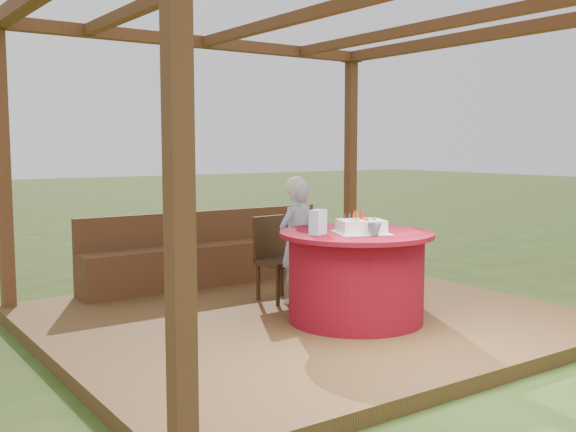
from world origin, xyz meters
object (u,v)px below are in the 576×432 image
object	(u,v)px
elderly_woman	(296,239)
gift_bag	(318,222)
chair	(275,255)
birthday_cake	(361,226)
drinking_glass	(374,230)
bench	(213,260)
table	(356,276)

from	to	relation	value
elderly_woman	gift_bag	size ratio (longest dim) A/B	5.94
chair	birthday_cake	world-z (taller)	birthday_cake
gift_bag	drinking_glass	world-z (taller)	gift_bag
bench	birthday_cake	size ratio (longest dim) A/B	5.32
drinking_glass	birthday_cake	bearing A→B (deg)	79.54
drinking_glass	chair	bearing A→B (deg)	92.81
drinking_glass	gift_bag	bearing A→B (deg)	133.17
chair	elderly_woman	xyz separation A→B (m)	(0.09, -0.23, 0.18)
table	birthday_cake	xyz separation A→B (m)	(-0.02, -0.08, 0.45)
bench	elderly_woman	xyz separation A→B (m)	(0.22, -1.30, 0.36)
bench	table	size ratio (longest dim) A/B	2.24
birthday_cake	chair	bearing A→B (deg)	95.18
table	gift_bag	world-z (taller)	gift_bag
chair	gift_bag	distance (m)	1.15
bench	table	bearing A→B (deg)	-83.57
elderly_woman	birthday_cake	xyz separation A→B (m)	(0.01, -0.94, 0.22)
gift_bag	bench	bearing A→B (deg)	65.08
birthday_cake	gift_bag	xyz separation A→B (m)	(-0.36, 0.14, 0.05)
bench	chair	size ratio (longest dim) A/B	3.60
gift_bag	drinking_glass	bearing A→B (deg)	-68.10
elderly_woman	birthday_cake	bearing A→B (deg)	-89.35
chair	drinking_glass	size ratio (longest dim) A/B	7.36
elderly_woman	bench	bearing A→B (deg)	99.42
elderly_woman	gift_bag	xyz separation A→B (m)	(-0.35, -0.80, 0.26)
table	elderly_woman	world-z (taller)	elderly_woman
bench	birthday_cake	bearing A→B (deg)	-84.22
birthday_cake	drinking_glass	xyz separation A→B (m)	(-0.04, -0.21, -0.01)
bench	table	xyz separation A→B (m)	(0.24, -2.16, 0.13)
bench	gift_bag	xyz separation A→B (m)	(-0.13, -2.10, 0.63)
gift_bag	table	bearing A→B (deg)	-29.82
bench	gift_bag	distance (m)	2.20
table	gift_bag	xyz separation A→B (m)	(-0.38, 0.06, 0.49)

